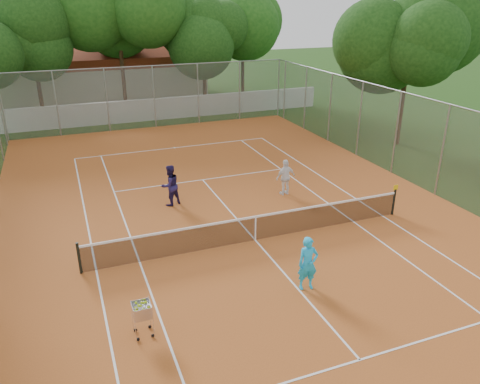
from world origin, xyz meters
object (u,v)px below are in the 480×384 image
object	(u,v)px
clubhouse	(102,71)
ball_hopper	(143,318)
player_far_left	(170,185)
player_near	(308,264)
tennis_net	(255,228)
player_far_right	(286,177)

from	to	relation	value
clubhouse	ball_hopper	size ratio (longest dim) A/B	16.02
clubhouse	ball_hopper	distance (m)	32.77
player_far_left	clubhouse	bearing A→B (deg)	-112.08
clubhouse	ball_hopper	bearing A→B (deg)	-94.62
clubhouse	player_near	xyz separation A→B (m)	(2.27, -32.27, -1.35)
clubhouse	player_far_left	world-z (taller)	clubhouse
clubhouse	player_far_left	size ratio (longest dim) A/B	9.49
tennis_net	player_far_left	bearing A→B (deg)	116.49
clubhouse	player_near	size ratio (longest dim) A/B	9.87
clubhouse	player_far_right	bearing A→B (deg)	-79.23
tennis_net	player_far_right	size ratio (longest dim) A/B	7.45
player_near	clubhouse	bearing A→B (deg)	102.42
tennis_net	clubhouse	distance (m)	29.12
clubhouse	player_far_right	size ratio (longest dim) A/B	10.28
player_near	player_far_left	size ratio (longest dim) A/B	0.96
tennis_net	player_far_right	xyz separation A→B (m)	(2.87, 3.42, 0.31)
player_near	player_far_left	bearing A→B (deg)	115.85
player_far_left	player_far_right	world-z (taller)	player_far_left
ball_hopper	player_far_right	bearing A→B (deg)	67.50
tennis_net	player_far_right	distance (m)	4.47
player_far_right	player_near	bearing A→B (deg)	61.59
player_near	player_far_right	bearing A→B (deg)	77.15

